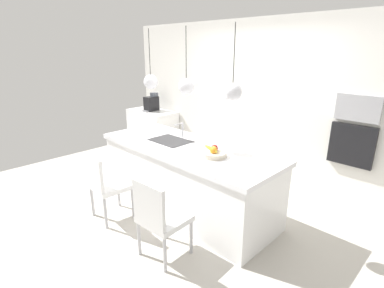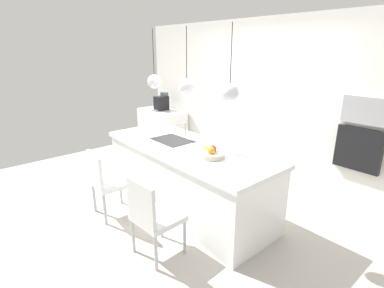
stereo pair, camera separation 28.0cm
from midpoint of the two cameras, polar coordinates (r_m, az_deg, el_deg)
The scene contains 15 objects.
floor at distance 4.26m, azimuth 1.03°, elevation -12.10°, with size 6.60×6.60×0.00m, color #BCB7AD.
back_wall at distance 5.01m, azimuth 15.48°, elevation 7.76°, with size 6.00×0.10×2.60m, color silver.
kitchen_island at distance 4.05m, azimuth 1.06°, elevation -6.48°, with size 2.59×0.98×0.91m.
sink_basin at distance 4.12m, azimuth -1.93°, elevation 0.66°, with size 0.56×0.40×0.02m, color #2D2D30.
faucet at distance 4.21m, azimuth 0.31°, elevation 3.14°, with size 0.02×0.17×0.22m.
fruit_bowl at distance 3.48m, azimuth 6.16°, elevation -1.84°, with size 0.30×0.30×0.16m.
side_counter at distance 6.58m, azimuth -4.55°, elevation 2.91°, with size 1.10×0.60×0.85m, color white.
coffee_machine at distance 6.46m, azimuth -4.68°, elevation 7.95°, with size 0.20×0.35×0.38m.
microwave at distance 4.28m, azimuth 32.23°, elevation 5.48°, with size 0.54×0.08×0.34m, color #9E9EA3.
oven at distance 4.39m, azimuth 31.15°, elevation -0.87°, with size 0.56×0.08×0.56m, color black.
chair_near at distance 3.97m, azimuth -14.27°, elevation -6.83°, with size 0.49×0.47×0.90m.
chair_middle at distance 3.14m, azimuth -5.06°, elevation -13.48°, with size 0.49×0.47×0.90m.
pendant_light_left at distance 4.27m, azimuth -5.39°, elevation 11.95°, with size 0.20×0.20×0.80m.
pendant_light_center at distance 3.71m, azimuth 1.18°, elevation 11.11°, with size 0.20×0.20×0.80m.
pendant_light_right at distance 3.22m, azimuth 9.84°, elevation 9.79°, with size 0.20×0.20×0.80m.
Camera 2 is at (2.84, -2.36, 2.14)m, focal length 27.57 mm.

